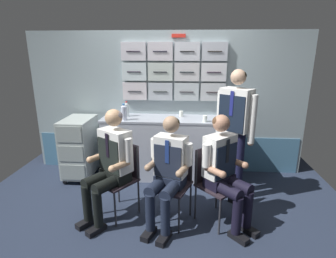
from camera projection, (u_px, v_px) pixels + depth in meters
ground at (157, 218)px, 3.18m from camera, size 4.80×4.80×0.04m
galley_bulkhead at (167, 103)px, 4.18m from camera, size 4.20×0.14×2.15m
galley_counter at (170, 148)px, 4.08m from camera, size 2.00×0.53×0.92m
service_trolley at (80, 146)px, 4.06m from camera, size 0.40×0.65×0.91m
folding_chair_left at (122, 171)px, 3.17m from camera, size 0.56×0.56×0.84m
crew_member_left at (110, 161)px, 3.00m from camera, size 0.62×0.68×1.27m
folding_chair_right at (174, 175)px, 3.06m from camera, size 0.51×0.51×0.84m
crew_member_right at (168, 169)px, 2.88m from camera, size 0.52×0.65×1.22m
folding_chair_by_counter at (213, 176)px, 3.04m from camera, size 0.57×0.57×0.84m
crew_member_by_counter at (225, 168)px, 2.88m from camera, size 0.63×0.64×1.24m
crew_member_standing at (235, 125)px, 3.35m from camera, size 0.43×0.41×1.66m
water_bottle_clear at (124, 112)px, 3.81m from camera, size 0.08×0.08×0.24m
sparkling_bottle_green at (127, 109)px, 4.03m from camera, size 0.07×0.07×0.23m
coffee_cup_white at (226, 116)px, 3.93m from camera, size 0.07×0.07×0.06m
espresso_cup_small at (181, 114)px, 4.03m from camera, size 0.06×0.06×0.08m
paper_cup_blue at (205, 118)px, 3.73m from camera, size 0.06×0.06×0.09m
coffee_cup_spare at (221, 119)px, 3.71m from camera, size 0.06×0.06×0.07m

